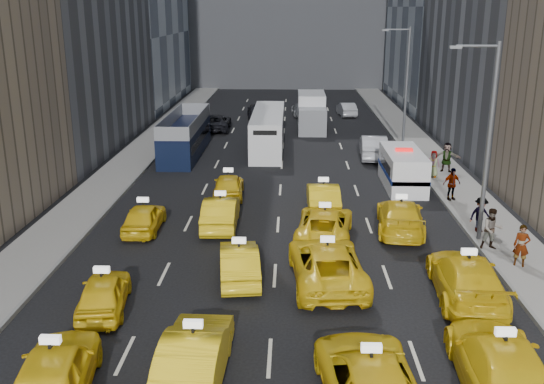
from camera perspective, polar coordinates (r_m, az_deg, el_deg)
The scene contains 35 objects.
sidewalk_west at distance 42.16m, azimuth -13.52°, elevation 2.39°, with size 3.00×90.00×0.15m, color gray.
sidewalk_east at distance 41.87m, azimuth 15.45°, elevation 2.15°, with size 3.00×90.00×0.15m, color gray.
curb_west at distance 41.80m, azimuth -11.60°, elevation 2.41°, with size 0.15×90.00×0.18m, color slate.
curb_east at distance 41.54m, azimuth 13.51°, elevation 2.20°, with size 0.15×90.00×0.18m, color slate.
streetlight_near at distance 28.25m, azimuth 19.55°, elevation 4.92°, with size 2.15×0.22×9.00m.
streetlight_far at distance 47.46m, azimuth 12.41°, elevation 10.02°, with size 2.15×0.22×9.00m.
taxi_4 at distance 18.14m, azimuth -19.80°, elevation -15.79°, with size 1.95×4.86×1.65m, color yellow.
taxi_5 at distance 18.07m, azimuth -7.31°, elevation -15.05°, with size 1.71×4.89×1.61m, color yellow.
taxi_6 at distance 17.23m, azimuth 9.18°, elevation -17.06°, with size 2.52×5.48×1.52m, color yellow.
taxi_7 at distance 18.59m, azimuth 20.77°, elevation -15.02°, with size 2.33×5.73×1.66m, color yellow.
taxi_8 at distance 22.52m, azimuth -15.56°, elevation -9.13°, with size 1.59×3.96×1.35m, color yellow.
taxi_9 at distance 24.11m, azimuth -3.10°, elevation -6.62°, with size 1.49×4.29×1.41m, color yellow.
taxi_10 at distance 23.80m, azimuth 5.19°, elevation -6.74°, with size 2.67×5.79×1.61m, color yellow.
taxi_11 at distance 23.61m, azimuth 17.83°, elevation -7.70°, with size 2.30×5.65×1.64m, color yellow.
taxi_12 at distance 29.78m, azimuth -11.95°, elevation -2.36°, with size 1.60×3.97×1.35m, color yellow.
taxi_13 at distance 29.71m, azimuth -4.84°, elevation -1.92°, with size 1.60×4.60×1.52m, color yellow.
taxi_14 at distance 28.15m, azimuth 4.96°, elevation -3.06°, with size 2.44×5.29×1.47m, color yellow.
taxi_15 at distance 29.70m, azimuth 11.98°, elevation -2.23°, with size 2.14×5.27×1.53m, color yellow.
taxi_16 at distance 34.30m, azimuth -4.11°, elevation 0.60°, with size 1.66×4.12×1.40m, color yellow.
taxi_17 at distance 32.04m, azimuth 4.82°, elevation -0.50°, with size 1.61×4.61×1.52m, color yellow.
nypd_van at distance 37.04m, azimuth 12.20°, elevation 2.08°, with size 2.16×5.53×2.37m.
double_decker at distance 44.80m, azimuth -8.15°, elevation 5.36°, with size 2.49×10.19×2.95m.
city_bus at distance 46.16m, azimuth -0.37°, elevation 5.80°, with size 3.34×11.15×2.84m.
box_truck at distance 53.76m, azimuth 3.74°, elevation 7.50°, with size 3.21×7.07×3.12m.
misc_car_0 at distance 43.92m, azimuth 9.52°, elevation 4.23°, with size 1.77×5.08×1.67m, color #B6B8BE.
misc_car_1 at distance 53.70m, azimuth -5.24°, elevation 6.55°, with size 2.32×5.04×1.40m, color black.
misc_car_2 at distance 60.86m, azimuth 2.83°, elevation 7.79°, with size 1.86×4.56×1.32m, color gray.
misc_car_3 at distance 59.55m, azimuth -1.47°, elevation 7.67°, with size 1.73×4.29×1.46m, color black.
misc_car_4 at distance 61.23m, azimuth 7.03°, elevation 7.75°, with size 1.42×4.07×1.34m, color #A0A1A7.
pedestrian_0 at distance 26.85m, azimuth 22.43°, elevation -4.68°, with size 0.64×0.42×1.76m, color gray.
pedestrian_1 at distance 28.18m, azimuth 20.01°, elevation -3.29°, with size 0.90×0.50×1.86m, color gray.
pedestrian_2 at distance 30.18m, azimuth 19.03°, elevation -2.02°, with size 1.10×0.45×1.71m, color gray.
pedestrian_3 at distance 34.72m, azimuth 16.55°, elevation 0.73°, with size 1.06×0.48×1.82m, color gray.
pedestrian_4 at distance 39.20m, azimuth 14.95°, elevation 2.58°, with size 0.82×0.45×1.68m, color gray.
pedestrian_5 at distance 40.70m, azimuth 16.12°, elevation 3.17°, with size 1.77×0.51×1.91m, color gray.
Camera 1 is at (0.59, -14.36, 10.34)m, focal length 40.00 mm.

